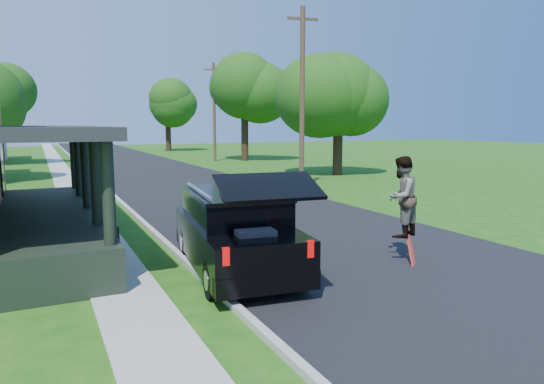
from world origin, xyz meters
name	(u,v)px	position (x,y,z in m)	size (l,w,h in m)	color
ground	(397,270)	(0.00, 0.00, 0.00)	(140.00, 140.00, 0.00)	#145110
street	(170,179)	(0.00, 20.00, 0.00)	(8.00, 120.00, 0.02)	black
curb	(98,182)	(-4.05, 20.00, 0.00)	(0.15, 120.00, 0.12)	#ABACA6
sidewalk	(67,184)	(-5.60, 20.00, 0.00)	(1.30, 120.00, 0.03)	#979990
black_suv	(236,231)	(-3.20, 1.50, 0.89)	(2.45, 5.17, 2.32)	black
skateboarder	(401,197)	(0.56, 0.59, 1.51)	(1.12, 1.02, 1.88)	black
skateboard	(411,254)	(0.64, 0.27, 0.23)	(0.41, 0.59, 0.79)	#AC180E
tree_right_near	(338,87)	(9.95, 17.52, 5.47)	(7.09, 6.75, 8.38)	black
tree_right_mid	(244,89)	(9.37, 31.20, 6.21)	(7.68, 7.40, 9.48)	black
tree_right_far	(167,99)	(7.19, 49.58, 6.13)	(6.78, 6.90, 9.27)	black
utility_pole_near	(302,98)	(4.50, 12.31, 4.42)	(1.47, 0.39, 8.57)	#412C1E
utility_pole_far	(214,111)	(6.89, 31.86, 4.30)	(1.55, 0.45, 8.33)	#412C1E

